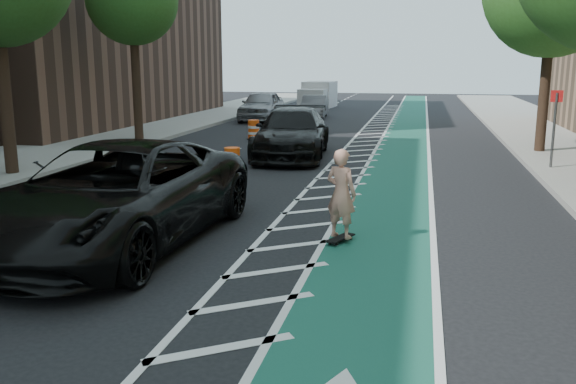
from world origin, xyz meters
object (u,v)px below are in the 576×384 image
(suv_near, at_px, (116,195))
(barrel_a, at_px, (115,180))
(skateboarder, at_px, (341,194))
(suv_far, at_px, (292,133))

(suv_near, height_order, barrel_a, suv_near)
(skateboarder, bearing_deg, suv_near, 38.37)
(skateboarder, bearing_deg, suv_far, -48.93)
(suv_far, xyz_separation_m, barrel_a, (-3.04, -7.16, -0.47))
(skateboarder, height_order, suv_near, suv_near)
(suv_near, xyz_separation_m, barrel_a, (-2.12, 3.93, -0.55))
(barrel_a, bearing_deg, skateboarder, -25.59)
(skateboarder, height_order, barrel_a, skateboarder)
(skateboarder, relative_size, barrel_a, 2.07)
(suv_near, relative_size, suv_far, 1.15)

